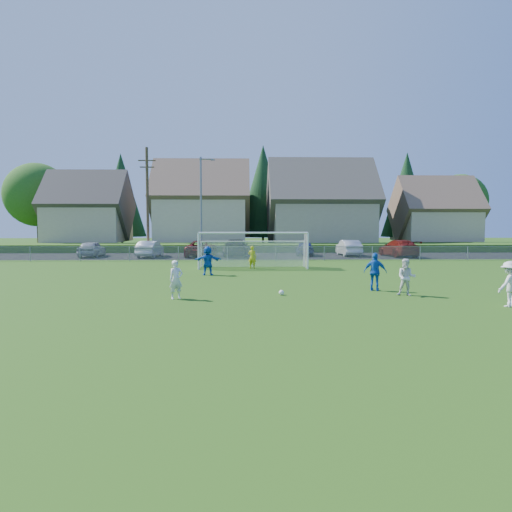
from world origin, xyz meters
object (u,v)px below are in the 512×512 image
object	(u,v)px
soccer_goal	(253,244)
car_a	(92,249)
player_blue_a	(375,272)
car_g	(399,248)
soccer_ball	(281,293)
player_white_b	(406,277)
car_c	(202,249)
player_blue_b	(208,261)
car_f	(349,248)
goalkeeper	(252,257)
car_b	(150,249)
player_white_a	(176,280)
car_e	(305,248)
player_white_c	(510,284)
car_d	(236,248)

from	to	relation	value
soccer_goal	car_a	bearing A→B (deg)	143.93
player_blue_a	car_g	world-z (taller)	player_blue_a
soccer_ball	player_white_b	distance (m)	5.35
car_c	player_blue_b	bearing A→B (deg)	99.87
car_c	car_g	world-z (taller)	car_g
car_f	soccer_goal	bearing A→B (deg)	50.14
goalkeeper	car_b	world-z (taller)	goalkeeper
player_white_a	car_a	size ratio (longest dim) A/B	0.37
player_white_b	player_blue_b	xyz separation A→B (m)	(-9.07, 8.00, 0.07)
soccer_ball	player_blue_a	bearing A→B (deg)	15.14
player_white_a	player_blue_b	size ratio (longest dim) A/B	0.92
car_e	soccer_goal	world-z (taller)	soccer_goal
car_f	car_g	xyz separation A→B (m)	(4.35, -1.26, 0.03)
soccer_ball	car_c	world-z (taller)	car_c
player_blue_b	car_b	xyz separation A→B (m)	(-6.43, 14.60, -0.12)
player_white_a	car_f	xyz separation A→B (m)	(12.68, 24.37, -0.05)
player_blue_a	car_f	distance (m)	22.66
player_white_c	goalkeeper	size ratio (longest dim) A/B	1.09
car_b	soccer_goal	distance (m)	13.82
car_a	car_g	size ratio (longest dim) A/B	0.80
player_white_a	car_d	distance (m)	24.07
player_blue_b	car_f	distance (m)	19.89
car_d	car_e	size ratio (longest dim) A/B	1.35
car_c	car_e	distance (m)	9.76
soccer_goal	car_c	bearing A→B (deg)	113.00
car_b	car_g	size ratio (longest dim) A/B	0.84
soccer_ball	player_white_c	distance (m)	8.74
car_f	player_white_a	bearing A→B (deg)	61.68
car_e	soccer_goal	distance (m)	12.85
soccer_ball	car_c	bearing A→B (deg)	103.69
car_a	soccer_goal	bearing A→B (deg)	141.60
player_white_b	player_blue_a	world-z (taller)	player_blue_a
player_white_b	car_g	size ratio (longest dim) A/B	0.30
goalkeeper	player_blue_b	bearing A→B (deg)	73.02
player_blue_b	car_g	world-z (taller)	player_blue_b
player_white_b	car_g	world-z (taller)	player_white_b
goalkeeper	car_a	world-z (taller)	goalkeeper
player_blue_b	soccer_goal	world-z (taller)	soccer_goal
car_c	car_d	bearing A→B (deg)	-170.53
car_e	soccer_goal	xyz separation A→B (m)	(-5.15, -11.74, 0.94)
car_c	car_d	size ratio (longest dim) A/B	0.98
car_b	player_blue_b	bearing A→B (deg)	116.57
player_white_b	car_d	size ratio (longest dim) A/B	0.29
player_white_c	goalkeeper	world-z (taller)	player_white_c
car_g	soccer_ball	bearing A→B (deg)	54.96
car_a	soccer_goal	distance (m)	18.07
car_e	player_blue_b	bearing A→B (deg)	68.76
player_white_a	car_e	world-z (taller)	player_white_a
car_b	car_e	distance (m)	14.44
player_blue_a	car_a	size ratio (longest dim) A/B	0.41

